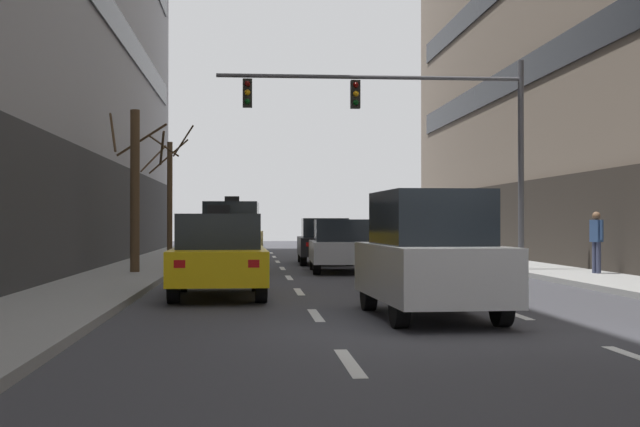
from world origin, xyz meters
TOP-DOWN VIEW (x-y plane):
  - ground_plane at (0.00, 0.00)m, footprint 120.00×120.00m
  - lane_stripe_l1_s3 at (-1.68, -3.00)m, footprint 0.16×2.00m
  - lane_stripe_l1_s4 at (-1.68, 2.00)m, footprint 0.16×2.00m
  - lane_stripe_l1_s5 at (-1.68, 7.00)m, footprint 0.16×2.00m
  - lane_stripe_l1_s6 at (-1.68, 12.00)m, footprint 0.16×2.00m
  - lane_stripe_l1_s7 at (-1.68, 17.00)m, footprint 0.16×2.00m
  - lane_stripe_l1_s8 at (-1.68, 22.00)m, footprint 0.16×2.00m
  - lane_stripe_l1_s9 at (-1.68, 27.00)m, footprint 0.16×2.00m
  - lane_stripe_l1_s10 at (-1.68, 32.00)m, footprint 0.16×2.00m
  - lane_stripe_l2_s4 at (1.68, 2.00)m, footprint 0.16×2.00m
  - lane_stripe_l2_s5 at (1.68, 7.00)m, footprint 0.16×2.00m
  - lane_stripe_l2_s6 at (1.68, 12.00)m, footprint 0.16×2.00m
  - lane_stripe_l2_s7 at (1.68, 17.00)m, footprint 0.16×2.00m
  - lane_stripe_l2_s8 at (1.68, 22.00)m, footprint 0.16×2.00m
  - lane_stripe_l2_s9 at (1.68, 27.00)m, footprint 0.16×2.00m
  - lane_stripe_l2_s10 at (1.68, 32.00)m, footprint 0.16×2.00m
  - taxi_driving_0 at (-3.42, 5.73)m, footprint 2.01×4.64m
  - car_driving_1 at (0.04, 14.62)m, footprint 1.98×4.43m
  - taxi_driving_2 at (-3.33, 15.32)m, footprint 2.03×4.58m
  - car_driving_3 at (0.14, 1.45)m, footprint 1.95×4.33m
  - taxi_driving_4 at (-3.26, 22.04)m, footprint 1.82×4.22m
  - car_driving_5 at (-0.01, 20.01)m, footprint 2.01×4.58m
  - traffic_signal_0 at (2.18, 13.48)m, footprint 9.29×0.35m
  - street_tree_0 at (-6.04, 12.85)m, footprint 1.71×1.69m
  - street_tree_1 at (-6.07, 23.95)m, footprint 2.17×2.00m
  - pedestrian_0 at (6.81, 11.07)m, footprint 0.30×0.51m

SIDE VIEW (x-z plane):
  - ground_plane at x=0.00m, z-range 0.00..0.00m
  - lane_stripe_l1_s3 at x=-1.68m, z-range 0.00..0.01m
  - lane_stripe_l1_s4 at x=-1.68m, z-range 0.00..0.01m
  - lane_stripe_l1_s5 at x=-1.68m, z-range 0.00..0.01m
  - lane_stripe_l1_s6 at x=-1.68m, z-range 0.00..0.01m
  - lane_stripe_l1_s7 at x=-1.68m, z-range 0.00..0.01m
  - lane_stripe_l1_s8 at x=-1.68m, z-range 0.00..0.01m
  - lane_stripe_l1_s9 at x=-1.68m, z-range 0.00..0.01m
  - lane_stripe_l1_s10 at x=-1.68m, z-range 0.00..0.01m
  - lane_stripe_l2_s4 at x=1.68m, z-range 0.00..0.01m
  - lane_stripe_l2_s5 at x=1.68m, z-range 0.00..0.01m
  - lane_stripe_l2_s6 at x=1.68m, z-range 0.00..0.01m
  - lane_stripe_l2_s7 at x=1.68m, z-range 0.00..0.01m
  - lane_stripe_l2_s8 at x=1.68m, z-range 0.00..0.01m
  - lane_stripe_l2_s9 at x=1.68m, z-range 0.00..0.01m
  - lane_stripe_l2_s10 at x=1.68m, z-range 0.00..0.01m
  - taxi_driving_4 at x=-3.26m, z-range -0.10..1.65m
  - car_driving_1 at x=0.04m, z-range -0.01..1.63m
  - car_driving_5 at x=-0.01m, z-range -0.01..1.69m
  - taxi_driving_0 at x=-3.42m, z-range -0.10..1.81m
  - car_driving_3 at x=0.14m, z-range 0.00..2.06m
  - taxi_driving_2 at x=-3.33m, z-range -0.10..2.28m
  - pedestrian_0 at x=6.81m, z-range 0.28..1.99m
  - street_tree_0 at x=-6.04m, z-range 0.24..4.87m
  - street_tree_1 at x=-6.07m, z-range 0.06..5.48m
  - traffic_signal_0 at x=2.18m, z-range 1.47..7.80m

